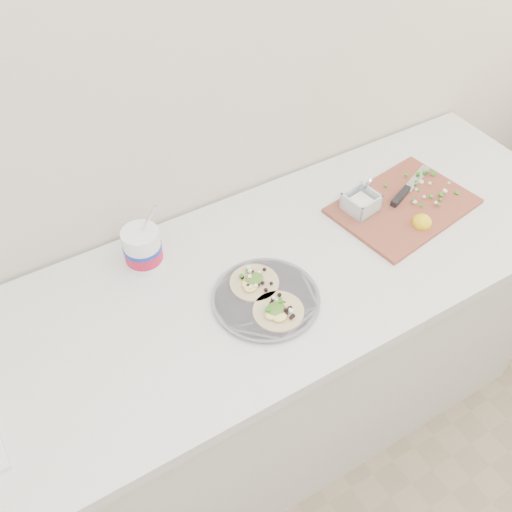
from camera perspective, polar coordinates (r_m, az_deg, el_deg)
counter at (r=1.83m, az=-5.77°, el=-13.71°), size 2.44×0.66×0.90m
taco_plate at (r=1.45m, az=1.01°, el=-4.07°), size 0.28×0.28×0.04m
tub at (r=1.52m, az=-11.22°, el=0.97°), size 0.10×0.10×0.23m
cutboard at (r=1.75m, az=14.26°, el=5.22°), size 0.44×0.34×0.06m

